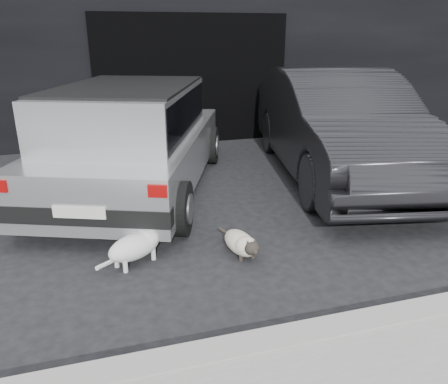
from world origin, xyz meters
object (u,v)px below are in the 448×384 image
object	(u,v)px
second_car	(338,124)
cat_siamese	(242,244)
silver_hatchback	(133,135)
cat_white	(138,244)

from	to	relation	value
second_car	cat_siamese	world-z (taller)	second_car
silver_hatchback	second_car	xyz separation A→B (m)	(3.23, -0.12, -0.01)
silver_hatchback	second_car	size ratio (longest dim) A/B	0.91
silver_hatchback	cat_white	xyz separation A→B (m)	(-0.20, -2.17, -0.66)
second_car	cat_white	distance (m)	4.05
second_car	cat_siamese	distance (m)	3.31
silver_hatchback	cat_siamese	bearing A→B (deg)	-47.76
second_car	cat_white	bearing A→B (deg)	-137.60
cat_siamese	silver_hatchback	bearing A→B (deg)	-76.84
cat_siamese	second_car	bearing A→B (deg)	-144.19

